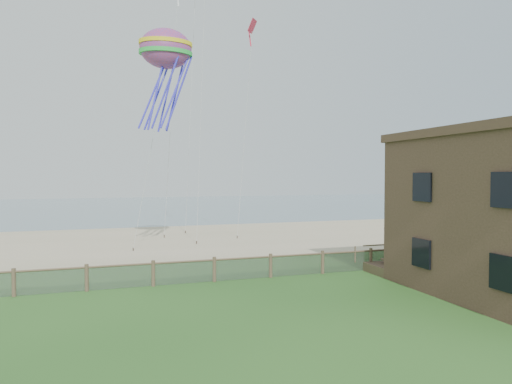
# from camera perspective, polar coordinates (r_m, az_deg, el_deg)

# --- Properties ---
(ground) EXTENTS (160.00, 160.00, 0.00)m
(ground) POSITION_cam_1_polar(r_m,az_deg,el_deg) (18.85, 8.32, -14.33)
(ground) COLOR #25511B
(ground) RESTS_ON ground
(sand_beach) EXTENTS (72.00, 20.00, 0.02)m
(sand_beach) POSITION_cam_1_polar(r_m,az_deg,el_deg) (39.38, -6.23, -5.73)
(sand_beach) COLOR tan
(sand_beach) RESTS_ON ground
(ocean) EXTENTS (160.00, 68.00, 0.02)m
(ocean) POSITION_cam_1_polar(r_m,az_deg,el_deg) (82.73, -12.60, -1.72)
(ocean) COLOR slate
(ocean) RESTS_ON ground
(chainlink_fence) EXTENTS (36.20, 0.20, 1.25)m
(chainlink_fence) POSITION_cam_1_polar(r_m,az_deg,el_deg) (24.08, 1.84, -9.36)
(chainlink_fence) COLOR brown
(chainlink_fence) RESTS_ON ground
(motel_deck) EXTENTS (15.00, 2.00, 0.50)m
(motel_deck) POSITION_cam_1_polar(r_m,az_deg,el_deg) (30.32, 26.53, -7.79)
(motel_deck) COLOR brown
(motel_deck) RESTS_ON ground
(picnic_table) EXTENTS (2.02, 1.63, 0.78)m
(picnic_table) POSITION_cam_1_polar(r_m,az_deg,el_deg) (26.56, 17.45, -8.73)
(picnic_table) COLOR brown
(picnic_table) RESTS_ON ground
(octopus_kite) EXTENTS (3.77, 2.91, 7.11)m
(octopus_kite) POSITION_cam_1_polar(r_m,az_deg,el_deg) (31.03, -11.18, 13.91)
(octopus_kite) COLOR #FC3027
(kite_red) EXTENTS (1.73, 1.68, 1.94)m
(kite_red) POSITION_cam_1_polar(r_m,az_deg,el_deg) (36.41, -0.47, 19.46)
(kite_red) COLOR red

